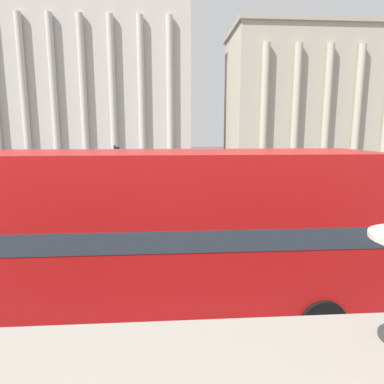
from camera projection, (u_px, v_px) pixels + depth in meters
double_decker_bus at (132, 230)px, 7.81m from camera, size 10.92×2.62×4.04m
plaza_building_left at (95, 84)px, 52.03m from camera, size 29.08×15.65×23.18m
plaza_building_right at (335, 99)px, 47.70m from camera, size 29.78×12.71×17.83m
traffic_light_near at (379, 187)px, 12.99m from camera, size 0.42×0.24×3.69m
traffic_light_mid at (117, 166)px, 20.88m from camera, size 0.42×0.24×3.66m
car_silver at (110, 183)px, 25.54m from camera, size 4.20×1.93×1.35m
car_black at (143, 205)px, 17.77m from camera, size 4.20×1.93×1.35m
pedestrian_red at (166, 181)px, 24.24m from camera, size 0.32×0.32×1.77m
pedestrian_olive at (234, 175)px, 28.11m from camera, size 0.32×0.32×1.69m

